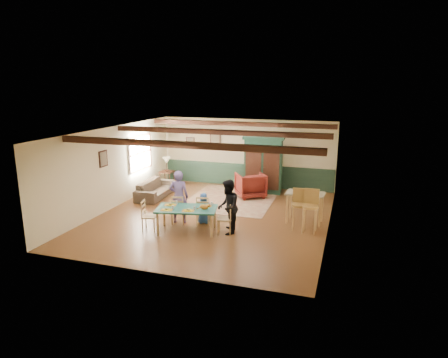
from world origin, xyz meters
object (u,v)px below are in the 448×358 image
(cat, at_px, (204,207))
(armoire, at_px, (263,165))
(counter_table, at_px, (305,208))
(person_child, at_px, (204,208))
(dining_chair_end_right, at_px, (225,218))
(armchair, at_px, (251,185))
(sofa, at_px, (156,189))
(dining_chair_far_right, at_px, (203,210))
(dining_chair_end_left, at_px, (150,216))
(bar_stool_right, at_px, (310,212))
(bar_stool_left, at_px, (299,210))
(table_lamp, at_px, (167,164))
(end_table, at_px, (167,179))
(dining_chair_far_left, at_px, (179,209))
(person_woman, at_px, (228,207))
(dining_table, at_px, (187,220))
(person_man, at_px, (179,197))

(cat, bearing_deg, armoire, 70.01)
(counter_table, bearing_deg, person_child, -160.93)
(dining_chair_end_right, distance_m, person_child, 1.02)
(armchair, relative_size, sofa, 0.47)
(cat, bearing_deg, dining_chair_far_right, 100.37)
(dining_chair_end_left, distance_m, cat, 1.61)
(dining_chair_end_left, xyz_separation_m, bar_stool_right, (4.33, 1.22, 0.17))
(dining_chair_end_right, xyz_separation_m, cat, (-0.52, -0.21, 0.34))
(person_child, height_order, sofa, person_child)
(dining_chair_end_right, xyz_separation_m, sofa, (-3.52, 2.69, -0.14))
(dining_chair_end_right, bearing_deg, armoire, 166.32)
(bar_stool_left, bearing_deg, table_lamp, 144.84)
(dining_chair_end_right, xyz_separation_m, armoire, (0.11, 4.46, 0.63))
(end_table, height_order, bar_stool_left, bar_stool_left)
(counter_table, xyz_separation_m, bar_stool_left, (-0.09, -0.64, 0.12))
(dining_chair_far_left, relative_size, bar_stool_right, 0.72)
(table_lamp, xyz_separation_m, bar_stool_right, (6.03, -3.44, -0.29))
(bar_stool_left, bearing_deg, cat, -160.47)
(bar_stool_left, height_order, bar_stool_right, bar_stool_right)
(dining_chair_end_right, height_order, person_woman, person_woman)
(end_table, xyz_separation_m, bar_stool_left, (5.71, -3.29, 0.28))
(bar_stool_right, bearing_deg, dining_chair_end_right, -158.69)
(dining_chair_far_left, bearing_deg, end_table, -72.15)
(sofa, bearing_deg, bar_stool_right, -112.06)
(sofa, bearing_deg, person_child, -131.84)
(sofa, xyz_separation_m, counter_table, (5.53, -1.13, 0.16))
(dining_chair_far_left, xyz_separation_m, dining_chair_end_left, (-0.54, -0.80, 0.00))
(dining_chair_end_right, relative_size, bar_stool_left, 0.75)
(person_child, relative_size, sofa, 0.45)
(bar_stool_right, bearing_deg, sofa, 163.98)
(dining_chair_far_right, relative_size, person_child, 0.95)
(armoire, relative_size, counter_table, 1.94)
(dining_chair_far_left, distance_m, sofa, 3.07)
(dining_chair_end_right, height_order, armchair, armchair)
(dining_chair_end_left, height_order, person_woman, person_woman)
(person_woman, relative_size, armchair, 1.55)
(dining_chair_end_right, relative_size, bar_stool_right, 0.72)
(person_child, relative_size, cat, 2.79)
(person_child, bearing_deg, armoire, -115.96)
(dining_table, distance_m, bar_stool_right, 3.44)
(dining_table, bearing_deg, counter_table, 30.35)
(person_man, distance_m, bar_stool_left, 3.52)
(dining_chair_end_left, bearing_deg, dining_chair_far_right, -65.08)
(person_man, height_order, table_lamp, person_man)
(person_child, bearing_deg, person_woman, 136.74)
(armchair, relative_size, table_lamp, 1.73)
(cat, relative_size, table_lamp, 0.59)
(dining_chair_far_left, distance_m, cat, 1.21)
(person_child, relative_size, bar_stool_left, 0.79)
(counter_table, bearing_deg, end_table, 155.45)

